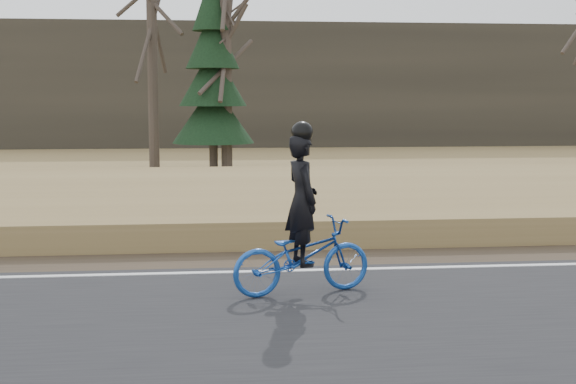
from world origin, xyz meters
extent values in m
plane|color=olive|center=(0.00, 0.00, 0.00)|extent=(120.00, 120.00, 0.00)
cube|color=silver|center=(0.00, 0.20, 0.07)|extent=(120.00, 0.12, 0.01)
cube|color=#473A2B|center=(0.00, 1.20, 0.02)|extent=(120.00, 1.60, 0.04)
cube|color=olive|center=(0.00, 4.20, 0.22)|extent=(120.00, 5.00, 0.44)
cube|color=slate|center=(0.00, 8.00, 0.23)|extent=(120.00, 3.00, 0.45)
cube|color=black|center=(0.00, 8.00, 0.52)|extent=(120.00, 2.40, 0.14)
cube|color=brown|center=(0.00, 7.28, 0.67)|extent=(120.00, 0.07, 0.15)
cube|color=brown|center=(0.00, 8.72, 0.67)|extent=(120.00, 0.07, 0.15)
cube|color=#383328|center=(0.00, 30.00, 3.00)|extent=(120.00, 4.00, 6.00)
imported|color=#16459E|center=(-3.63, -1.05, 0.51)|extent=(1.81, 1.01, 0.90)
imported|color=black|center=(-3.63, -1.05, 1.19)|extent=(0.50, 0.64, 1.55)
sphere|color=black|center=(-3.63, -1.05, 1.98)|extent=(0.26, 0.26, 0.26)
cylinder|color=#453A32|center=(-6.41, 17.08, 4.29)|extent=(0.36, 0.36, 8.59)
cylinder|color=#453A32|center=(-4.02, 15.05, 3.62)|extent=(0.36, 0.36, 7.23)
cylinder|color=#453A32|center=(-4.44, 15.26, 0.64)|extent=(0.28, 0.28, 1.28)
cone|color=black|center=(-4.44, 15.26, 1.89)|extent=(2.60, 2.60, 1.86)
cone|color=black|center=(-4.44, 15.26, 3.06)|extent=(2.15, 2.15, 1.86)
cone|color=black|center=(-4.44, 15.26, 4.24)|extent=(1.70, 1.70, 1.86)
cone|color=black|center=(-4.44, 15.26, 5.41)|extent=(1.25, 1.25, 1.86)
camera|label=1|loc=(-4.79, -10.36, 2.38)|focal=50.00mm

